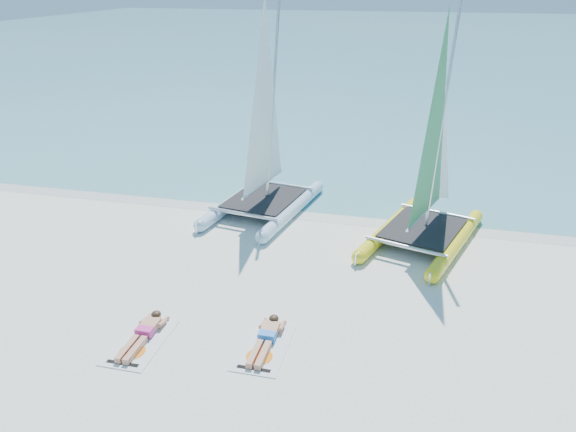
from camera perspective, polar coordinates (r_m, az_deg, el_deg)
name	(u,v)px	position (r m, az deg, el deg)	size (l,w,h in m)	color
ground	(295,301)	(13.74, 0.68, -8.61)	(140.00, 140.00, 0.00)	white
sea	(409,39)	(74.77, 12.20, 17.20)	(140.00, 115.00, 0.01)	#78C8C3
wet_sand_strip	(332,214)	(18.55, 4.53, 0.17)	(140.00, 1.40, 0.01)	beige
catamaran_blue	(264,148)	(18.22, -2.43, 6.93)	(3.34, 5.59, 7.17)	#BED4F9
catamaran_yellow	(434,166)	(16.78, 14.64, 4.93)	(3.83, 5.60, 6.95)	yellow
towel_a	(140,342)	(12.74, -14.80, -12.29)	(1.00, 1.85, 0.02)	white
sunbather_a	(144,333)	(12.81, -14.45, -11.43)	(0.37, 1.73, 0.26)	tan
towel_b	(264,347)	(12.21, -2.46, -13.15)	(1.00, 1.85, 0.02)	white
sunbather_b	(266,337)	(12.30, -2.21, -12.23)	(0.37, 1.73, 0.26)	tan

